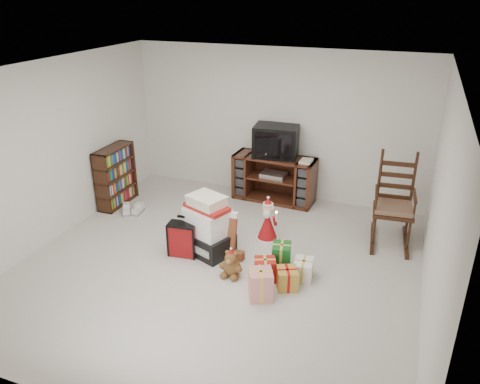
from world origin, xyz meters
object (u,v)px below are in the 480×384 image
at_px(bookshelf, 116,177).
at_px(sneaker_pair, 132,210).
at_px(red_suitcase, 183,239).
at_px(teddy_bear, 232,265).
at_px(tv_stand, 274,178).
at_px(gift_pile, 208,228).
at_px(rocking_chair, 393,211).
at_px(mrs_claus_figurine, 223,222).
at_px(santa_figurine, 268,224).
at_px(gift_cluster, 277,271).
at_px(crt_television, 276,141).

bearing_deg(bookshelf, sneaker_pair, -28.44).
distance_m(red_suitcase, teddy_bear, 0.83).
bearing_deg(tv_stand, teddy_bear, -82.85).
relative_size(tv_stand, gift_pile, 1.68).
bearing_deg(rocking_chair, red_suitcase, -156.20).
height_order(gift_pile, mrs_claus_figurine, gift_pile).
bearing_deg(santa_figurine, red_suitcase, -139.44).
distance_m(gift_pile, red_suitcase, 0.36).
xyz_separation_m(bookshelf, mrs_claus_figurine, (2.07, -0.39, -0.27)).
relative_size(santa_figurine, gift_cluster, 0.73).
bearing_deg(tv_stand, red_suitcase, -103.02).
height_order(rocking_chair, gift_cluster, rocking_chair).
bearing_deg(bookshelf, red_suitcase, -31.33).
bearing_deg(teddy_bear, sneaker_pair, 153.27).
distance_m(gift_pile, santa_figurine, 0.90).
distance_m(tv_stand, teddy_bear, 2.41).
relative_size(rocking_chair, santa_figurine, 2.01).
bearing_deg(gift_pile, mrs_claus_figurine, 110.24).
bearing_deg(santa_figurine, rocking_chair, 20.94).
height_order(bookshelf, crt_television, crt_television).
bearing_deg(teddy_bear, santa_figurine, 82.17).
xyz_separation_m(tv_stand, rocking_chair, (1.97, -0.73, 0.07)).
distance_m(tv_stand, rocking_chair, 2.10).
distance_m(rocking_chair, gift_pile, 2.62).
xyz_separation_m(tv_stand, crt_television, (0.00, 0.03, 0.65)).
bearing_deg(bookshelf, teddy_bear, -27.01).
relative_size(gift_pile, teddy_bear, 2.35).
bearing_deg(red_suitcase, mrs_claus_figurine, 61.00).
height_order(mrs_claus_figurine, crt_television, crt_television).
distance_m(santa_figurine, sneaker_pair, 2.31).
xyz_separation_m(gift_pile, mrs_claus_figurine, (0.01, 0.50, -0.15)).
bearing_deg(crt_television, teddy_bear, -92.04).
distance_m(rocking_chair, teddy_bear, 2.46).
bearing_deg(gift_pile, sneaker_pair, 179.34).
distance_m(mrs_claus_figurine, sneaker_pair, 1.67).
height_order(gift_pile, red_suitcase, gift_pile).
bearing_deg(red_suitcase, santa_figurine, 33.87).
xyz_separation_m(tv_stand, sneaker_pair, (-1.98, -1.30, -0.34)).
bearing_deg(teddy_bear, crt_television, 94.22).
relative_size(tv_stand, sneaker_pair, 3.52).
xyz_separation_m(tv_stand, mrs_claus_figurine, (-0.33, -1.46, -0.18)).
xyz_separation_m(red_suitcase, crt_television, (0.62, 2.19, 0.80)).
relative_size(red_suitcase, santa_figurine, 0.83).
height_order(gift_pile, crt_television, crt_television).
bearing_deg(crt_television, gift_pile, -105.87).
distance_m(bookshelf, santa_figurine, 2.74).
relative_size(gift_pile, sneaker_pair, 2.10).
bearing_deg(rocking_chair, gift_pile, -156.99).
bearing_deg(gift_cluster, sneaker_pair, 160.01).
height_order(rocking_chair, teddy_bear, rocking_chair).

